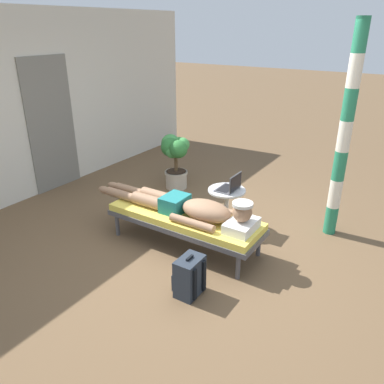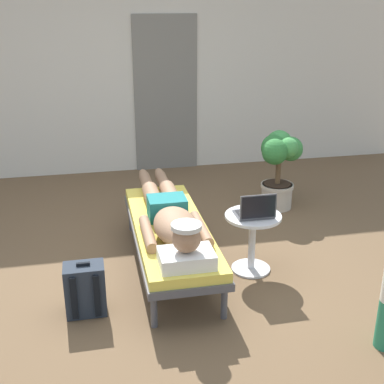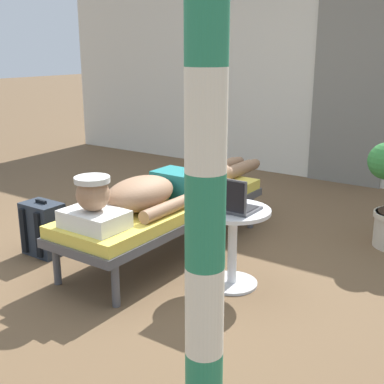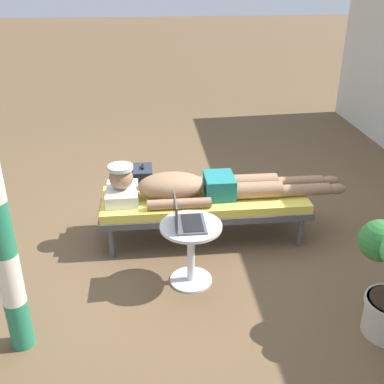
# 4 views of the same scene
# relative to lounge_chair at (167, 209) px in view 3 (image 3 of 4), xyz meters

# --- Properties ---
(ground_plane) EXTENTS (40.00, 40.00, 0.00)m
(ground_plane) POSITION_rel_lounge_chair_xyz_m (-0.02, -0.14, -0.35)
(ground_plane) COLOR brown
(house_wall_back) EXTENTS (7.60, 0.20, 2.70)m
(house_wall_back) POSITION_rel_lounge_chair_xyz_m (0.00, 2.87, 1.00)
(house_wall_back) COLOR beige
(house_wall_back) RESTS_ON ground
(house_door_panel) EXTENTS (0.84, 0.03, 2.04)m
(house_door_panel) POSITION_rel_lounge_chair_xyz_m (0.42, 2.76, 0.67)
(house_door_panel) COLOR slate
(house_door_panel) RESTS_ON ground
(lounge_chair) EXTENTS (0.62, 1.88, 0.42)m
(lounge_chair) POSITION_rel_lounge_chair_xyz_m (0.00, 0.00, 0.00)
(lounge_chair) COLOR #4C4C51
(lounge_chair) RESTS_ON ground
(person_reclining) EXTENTS (0.53, 2.17, 0.33)m
(person_reclining) POSITION_rel_lounge_chair_xyz_m (0.00, -0.06, 0.17)
(person_reclining) COLOR white
(person_reclining) RESTS_ON lounge_chair
(side_table) EXTENTS (0.48, 0.48, 0.52)m
(side_table) POSITION_rel_lounge_chair_xyz_m (0.68, -0.19, 0.01)
(side_table) COLOR silver
(side_table) RESTS_ON ground
(laptop) EXTENTS (0.31, 0.24, 0.23)m
(laptop) POSITION_rel_lounge_chair_xyz_m (0.68, -0.24, 0.24)
(laptop) COLOR #4C4C51
(laptop) RESTS_ON side_table
(backpack) EXTENTS (0.30, 0.26, 0.42)m
(backpack) POSITION_rel_lounge_chair_xyz_m (-0.74, -0.55, -0.15)
(backpack) COLOR #262D38
(backpack) RESTS_ON ground
(porch_post) EXTENTS (0.15, 0.15, 2.53)m
(porch_post) POSITION_rel_lounge_chair_xyz_m (1.26, -1.39, 0.92)
(porch_post) COLOR #267F59
(porch_post) RESTS_ON ground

